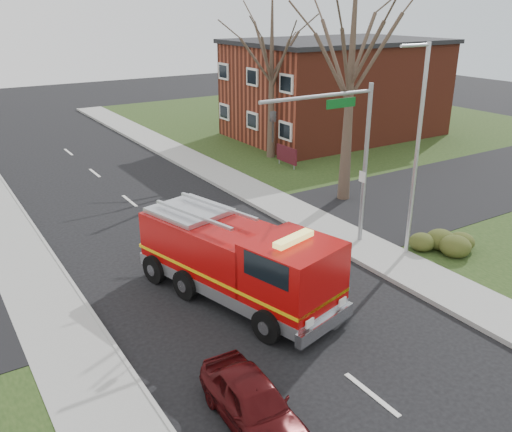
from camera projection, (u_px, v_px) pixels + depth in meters
ground at (251, 298)px, 19.03m from camera, size 120.00×120.00×0.00m
sidewalk_right at (379, 255)px, 22.12m from camera, size 2.40×80.00×0.15m
sidewalk_left at (72, 353)px, 15.89m from camera, size 2.40×80.00×0.15m
brick_building at (336, 88)px, 41.36m from camera, size 15.40×10.40×7.25m
health_center_sign at (287, 155)px, 33.79m from camera, size 0.12×2.00×1.40m
hedge_corner at (446, 237)px, 22.56m from camera, size 2.80×2.00×0.90m
bare_tree_near at (352, 54)px, 25.81m from camera, size 6.00×6.00×12.00m
bare_tree_far at (272, 58)px, 33.96m from camera, size 5.25×5.25×10.50m
traffic_signal_mast at (343, 140)px, 21.11m from camera, size 5.29×0.18×6.80m
streetlight_pole at (416, 148)px, 20.57m from camera, size 1.48×0.16×8.40m
fire_engine at (238, 262)px, 18.55m from camera, size 4.45×8.03×3.07m
parked_car_maroon at (253, 403)px, 13.11m from camera, size 1.70×3.80×1.27m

